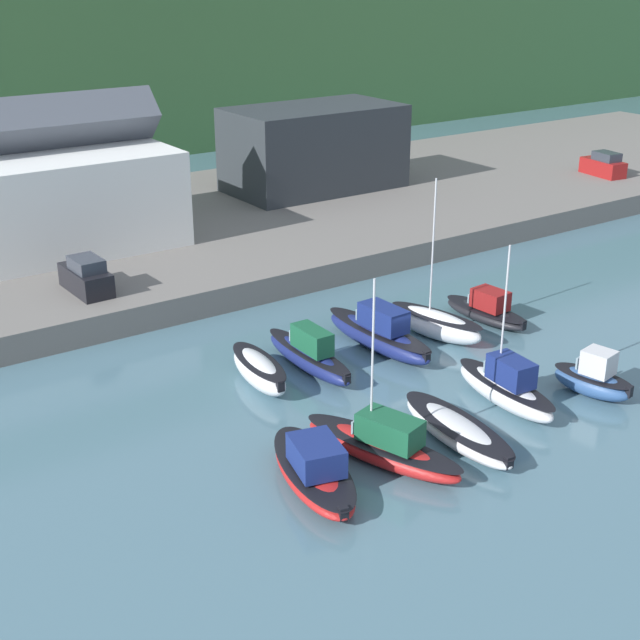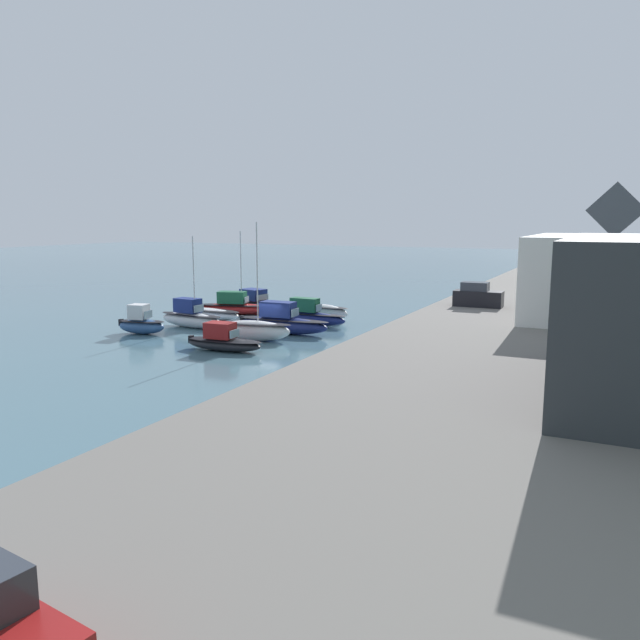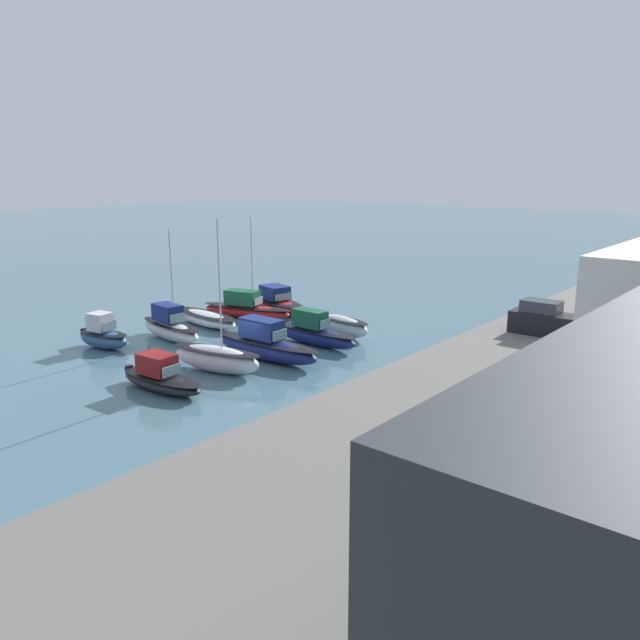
{
  "view_description": "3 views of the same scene",
  "coord_description": "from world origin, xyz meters",
  "px_view_note": "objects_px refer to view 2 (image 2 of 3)",
  "views": [
    {
      "loc": [
        -28.81,
        -34.05,
        20.01
      ],
      "look_at": [
        -3.74,
        2.18,
        2.03
      ],
      "focal_mm": 50.0,
      "sensor_mm": 36.0,
      "label": 1
    },
    {
      "loc": [
        43.24,
        26.06,
        9.33
      ],
      "look_at": [
        2.72,
        6.09,
        2.0
      ],
      "focal_mm": 35.0,
      "sensor_mm": 36.0,
      "label": 2
    },
    {
      "loc": [
        26.28,
        28.07,
        11.87
      ],
      "look_at": [
        -3.78,
        2.84,
        2.33
      ],
      "focal_mm": 35.0,
      "sensor_mm": 36.0,
      "label": 3
    }
  ],
  "objects_px": {
    "moored_boat_3": "(253,330)",
    "moored_boat_4": "(223,341)",
    "moored_boat_5": "(255,303)",
    "parked_car_1": "(552,264)",
    "moored_boat_9": "(141,323)",
    "moored_boat_8": "(190,317)",
    "parked_car_2": "(478,296)",
    "moored_boat_1": "(308,315)",
    "moored_boat_2": "(282,322)",
    "pickup_truck_0": "(540,270)",
    "moored_boat_7": "(208,313)",
    "person_on_quay": "(534,281)",
    "parked_car_0": "(549,267)",
    "moored_boat_0": "(323,312)",
    "moored_boat_6": "(235,306)"
  },
  "relations": [
    {
      "from": "moored_boat_8",
      "to": "moored_boat_9",
      "type": "height_order",
      "value": "moored_boat_8"
    },
    {
      "from": "moored_boat_9",
      "to": "moored_boat_8",
      "type": "bearing_deg",
      "value": 147.37
    },
    {
      "from": "moored_boat_1",
      "to": "parked_car_1",
      "type": "distance_m",
      "value": 53.0
    },
    {
      "from": "moored_boat_3",
      "to": "person_on_quay",
      "type": "xyz_separation_m",
      "value": [
        -29.53,
        16.81,
        1.92
      ]
    },
    {
      "from": "moored_boat_1",
      "to": "moored_boat_9",
      "type": "xyz_separation_m",
      "value": [
        9.81,
        -10.34,
        0.01
      ]
    },
    {
      "from": "moored_boat_8",
      "to": "pickup_truck_0",
      "type": "distance_m",
      "value": 50.99
    },
    {
      "from": "parked_car_2",
      "to": "moored_boat_1",
      "type": "bearing_deg",
      "value": -65.14
    },
    {
      "from": "moored_boat_4",
      "to": "parked_car_1",
      "type": "height_order",
      "value": "parked_car_1"
    },
    {
      "from": "moored_boat_2",
      "to": "moored_boat_3",
      "type": "relative_size",
      "value": 0.91
    },
    {
      "from": "parked_car_1",
      "to": "pickup_truck_0",
      "type": "bearing_deg",
      "value": -10.57
    },
    {
      "from": "moored_boat_0",
      "to": "moored_boat_4",
      "type": "relative_size",
      "value": 0.93
    },
    {
      "from": "moored_boat_4",
      "to": "parked_car_0",
      "type": "relative_size",
      "value": 1.44
    },
    {
      "from": "moored_boat_0",
      "to": "moored_boat_2",
      "type": "height_order",
      "value": "moored_boat_2"
    },
    {
      "from": "moored_boat_4",
      "to": "moored_boat_5",
      "type": "xyz_separation_m",
      "value": [
        -18.34,
        -8.8,
        0.05
      ]
    },
    {
      "from": "moored_boat_7",
      "to": "parked_car_1",
      "type": "relative_size",
      "value": 1.68
    },
    {
      "from": "moored_boat_0",
      "to": "moored_boat_9",
      "type": "distance_m",
      "value": 16.49
    },
    {
      "from": "moored_boat_0",
      "to": "moored_boat_1",
      "type": "distance_m",
      "value": 3.05
    },
    {
      "from": "parked_car_0",
      "to": "parked_car_2",
      "type": "height_order",
      "value": "same"
    },
    {
      "from": "moored_boat_9",
      "to": "parked_car_1",
      "type": "xyz_separation_m",
      "value": [
        -60.61,
        25.36,
        1.71
      ]
    },
    {
      "from": "parked_car_1",
      "to": "moored_boat_0",
      "type": "bearing_deg",
      "value": -25.99
    },
    {
      "from": "moored_boat_3",
      "to": "parked_car_1",
      "type": "distance_m",
      "value": 61.08
    },
    {
      "from": "moored_boat_5",
      "to": "person_on_quay",
      "type": "bearing_deg",
      "value": 135.09
    },
    {
      "from": "moored_boat_0",
      "to": "moored_boat_2",
      "type": "distance_m",
      "value": 7.63
    },
    {
      "from": "moored_boat_3",
      "to": "moored_boat_4",
      "type": "bearing_deg",
      "value": -10.38
    },
    {
      "from": "moored_boat_3",
      "to": "parked_car_0",
      "type": "bearing_deg",
      "value": 151.8
    },
    {
      "from": "moored_boat_2",
      "to": "parked_car_1",
      "type": "xyz_separation_m",
      "value": [
        -55.38,
        15.06,
        1.63
      ]
    },
    {
      "from": "parked_car_2",
      "to": "parked_car_1",
      "type": "bearing_deg",
      "value": 176.3
    },
    {
      "from": "moored_boat_1",
      "to": "parked_car_2",
      "type": "xyz_separation_m",
      "value": [
        -6.72,
        13.46,
        1.72
      ]
    },
    {
      "from": "moored_boat_5",
      "to": "parked_car_0",
      "type": "bearing_deg",
      "value": 162.26
    },
    {
      "from": "moored_boat_4",
      "to": "parked_car_1",
      "type": "bearing_deg",
      "value": 161.88
    },
    {
      "from": "moored_boat_1",
      "to": "moored_boat_5",
      "type": "height_order",
      "value": "moored_boat_1"
    },
    {
      "from": "moored_boat_5",
      "to": "parked_car_1",
      "type": "distance_m",
      "value": 50.97
    },
    {
      "from": "moored_boat_6",
      "to": "parked_car_0",
      "type": "bearing_deg",
      "value": 133.1
    },
    {
      "from": "moored_boat_8",
      "to": "pickup_truck_0",
      "type": "height_order",
      "value": "moored_boat_8"
    },
    {
      "from": "parked_car_2",
      "to": "parked_car_0",
      "type": "bearing_deg",
      "value": 175.67
    },
    {
      "from": "moored_boat_5",
      "to": "moored_boat_8",
      "type": "height_order",
      "value": "moored_boat_8"
    },
    {
      "from": "moored_boat_9",
      "to": "parked_car_1",
      "type": "bearing_deg",
      "value": 146.51
    },
    {
      "from": "moored_boat_2",
      "to": "moored_boat_3",
      "type": "distance_m",
      "value": 3.7
    },
    {
      "from": "moored_boat_2",
      "to": "moored_boat_4",
      "type": "distance_m",
      "value": 7.77
    },
    {
      "from": "moored_boat_6",
      "to": "person_on_quay",
      "type": "height_order",
      "value": "moored_boat_6"
    },
    {
      "from": "moored_boat_7",
      "to": "moored_boat_9",
      "type": "xyz_separation_m",
      "value": [
        8.6,
        -0.4,
        0.31
      ]
    },
    {
      "from": "moored_boat_9",
      "to": "moored_boat_1",
      "type": "bearing_deg",
      "value": 122.69
    },
    {
      "from": "moored_boat_8",
      "to": "moored_boat_2",
      "type": "bearing_deg",
      "value": 101.77
    },
    {
      "from": "person_on_quay",
      "to": "moored_boat_0",
      "type": "bearing_deg",
      "value": -41.76
    },
    {
      "from": "moored_boat_0",
      "to": "parked_car_1",
      "type": "relative_size",
      "value": 1.28
    },
    {
      "from": "moored_boat_6",
      "to": "parked_car_0",
      "type": "distance_m",
      "value": 49.41
    },
    {
      "from": "moored_boat_0",
      "to": "moored_boat_5",
      "type": "height_order",
      "value": "moored_boat_5"
    },
    {
      "from": "moored_boat_5",
      "to": "parked_car_1",
      "type": "bearing_deg",
      "value": 165.73
    },
    {
      "from": "moored_boat_4",
      "to": "parked_car_2",
      "type": "distance_m",
      "value": 23.67
    },
    {
      "from": "moored_boat_1",
      "to": "moored_boat_8",
      "type": "distance_m",
      "value": 10.25
    }
  ]
}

